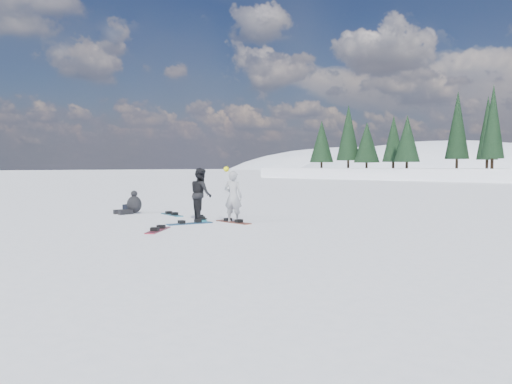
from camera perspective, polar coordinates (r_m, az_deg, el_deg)
ground at (r=15.22m, az=-3.79°, el=-3.99°), size 420.00×420.00×0.00m
snowboarder_woman at (r=16.24m, az=-2.63°, el=-0.51°), size 0.72×0.61×1.84m
snowboarder_man at (r=17.29m, az=-6.32°, el=-0.20°), size 1.06×0.96×1.78m
seated_rider at (r=19.98m, az=-13.88°, el=-1.41°), size 0.67×1.07×0.89m
gear_bag at (r=20.72m, az=-14.28°, el=-1.80°), size 0.53×0.45×0.30m
snowboard_woman at (r=16.31m, az=-2.62°, el=-3.46°), size 1.51×0.36×0.03m
snowboard_man at (r=17.36m, az=-6.30°, el=-3.08°), size 1.40×1.07×0.03m
snowboard_loose_c at (r=19.01m, az=-9.61°, el=-2.58°), size 1.52×0.60×0.03m
snowboard_loose_a at (r=16.06m, az=-7.57°, el=-3.59°), size 0.66×1.52×0.03m
snowboard_loose_b at (r=14.55m, az=-11.14°, el=-4.30°), size 1.14×1.36×0.03m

